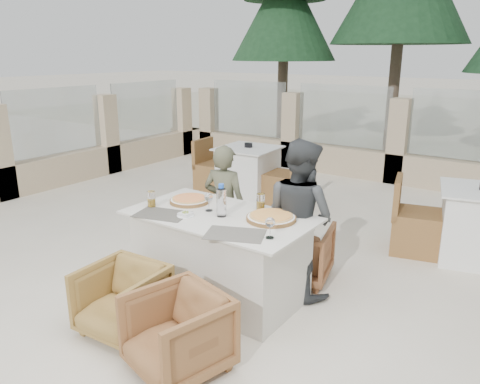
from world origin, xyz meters
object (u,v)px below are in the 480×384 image
Objects in this scene: dining_table at (220,256)px; wine_glass_corner at (270,227)px; olive_dish at (186,214)px; armchair_near_left at (122,300)px; diner_right at (300,218)px; bg_table_b at (479,225)px; pizza_right at (271,217)px; armchair_far_right at (299,252)px; diner_left at (225,206)px; beer_glass_left at (151,199)px; water_bottle at (221,200)px; armchair_far_left at (240,234)px; pizza_left at (190,200)px; bg_table_a at (248,173)px; beer_glass_right at (261,202)px; wine_glass_centre at (209,201)px; armchair_near_right at (177,333)px.

wine_glass_corner is at bearing -17.91° from dining_table.
olive_dish is 0.19× the size of armchair_near_left.
dining_table is 1.13× the size of diner_right.
diner_right is 0.86× the size of bg_table_b.
pizza_right reaches higher than armchair_far_right.
armchair_near_left is 3.64m from bg_table_b.
diner_left is at bearing -156.68° from bg_table_b.
beer_glass_left reaches higher than dining_table.
wine_glass_corner is at bearing -17.03° from water_bottle.
diner_left reaches higher than armchair_far_left.
pizza_left is at bearing 54.06° from armchair_far_left.
armchair_far_right is at bearing 55.53° from olive_dish.
water_bottle is 0.69m from beer_glass_left.
bg_table_a is (-1.19, 3.48, 0.11)m from armchair_near_left.
diner_left is at bearing 157.10° from beer_glass_right.
pizza_right is 0.59m from wine_glass_centre.
pizza_right is 0.77m from armchair_far_right.
pizza_right is at bearing 16.88° from beer_glass_left.
olive_dish reaches higher than armchair_near_right.
wine_glass_centre is at bearing -141.19° from beer_glass_right.
dining_table is 11.06× the size of beer_glass_left.
armchair_far_left is at bearing 142.95° from pizza_right.
water_bottle reaches higher than armchair_far_right.
diner_right reaches higher than diner_left.
water_bottle is 0.41× the size of armchair_far_left.
water_bottle is at bearing -158.13° from pizza_right.
beer_glass_right reaches higher than pizza_right.
beer_glass_right reaches higher than armchair_far_right.
armchair_far_left is at bearing -147.88° from diner_left.
dining_table is 0.61m from pizza_left.
pizza_right is at bearing 92.78° from diner_right.
pizza_left is at bearing 37.58° from diner_right.
armchair_far_right is at bearing 40.53° from beer_glass_left.
armchair_near_left is (-0.69, -1.59, -0.00)m from armchair_far_right.
water_bottle is at bearing 13.78° from beer_glass_left.
bg_table_a is (-1.10, 2.03, -0.24)m from diner_left.
dining_table is at bearing -14.10° from pizza_left.
diner_left is 2.32m from bg_table_a.
bg_table_b is at bearing -160.94° from armchair_far_left.
bg_table_a is (-1.21, 1.94, 0.07)m from armchair_far_left.
pizza_right is 0.60× the size of armchair_far_left.
olive_dish is at bearing -152.27° from pizza_right.
armchair_near_left is at bearing -124.63° from pizza_right.
wine_glass_centre is 0.80m from wine_glass_corner.
armchair_far_right is 2.66m from bg_table_a.
dining_table is 2.66× the size of armchair_far_right.
diner_right reaches higher than bg_table_b.
pizza_left is at bearing -178.16° from pizza_right.
water_bottle is 0.33m from olive_dish.
bg_table_a is at bearing 112.48° from pizza_left.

